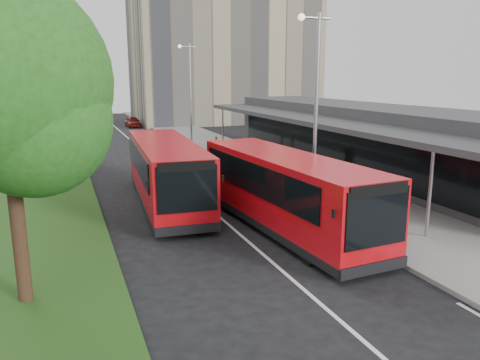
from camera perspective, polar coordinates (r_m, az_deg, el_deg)
The scene contains 18 objects.
ground at distance 17.28m, azimuth -0.08°, elevation -6.61°, with size 120.00×120.00×0.00m, color black.
pavement at distance 37.60m, azimuth -2.45°, elevation 3.98°, with size 5.00×80.00×0.15m, color gray.
grass_verge at distance 35.71m, azimuth -22.64°, elevation 2.52°, with size 5.00×80.00×0.10m, color #244A17.
lane_centre_line at distance 31.32m, azimuth -9.95°, elevation 1.94°, with size 0.12×70.00×0.01m, color silver.
kerb_dashes at distance 35.89m, azimuth -6.03°, elevation 3.40°, with size 0.12×56.00×0.01m.
office_block at distance 60.68m, azimuth -1.99°, elevation 15.69°, with size 22.00×12.00×18.00m, color tan.
station_building at distance 28.85m, azimuth 14.59°, elevation 4.92°, with size 7.70×26.00×4.00m.
tree_near at distance 12.36m, azimuth -26.83°, elevation 9.06°, with size 5.02×5.02×8.07m.
tree_mid at distance 24.33m, azimuth -24.25°, elevation 10.76°, with size 5.17×5.17×8.31m.
tree_far at distance 36.33m, azimuth -23.24°, elevation 9.83°, with size 4.44×4.44×7.09m.
lamp_post_near at distance 19.94m, azimuth 9.07°, elevation 9.65°, with size 1.44×0.28×8.00m.
lamp_post_far at distance 38.57m, azimuth -6.19°, elevation 11.07°, with size 1.44×0.28×8.00m.
bus_main at distance 17.46m, azimuth 5.54°, elevation -1.48°, with size 3.24×10.19×2.84m.
bus_second at distance 21.17m, azimuth -8.99°, elevation 0.92°, with size 3.20×10.20×2.85m.
litter_bin at distance 28.12m, azimuth 3.04°, elevation 2.28°, with size 0.57×0.57×1.03m, color #362616.
bollard at distance 35.85m, azimuth -2.92°, elevation 4.51°, with size 0.16×0.16×1.03m, color yellow.
car_near at distance 54.84m, azimuth -12.93°, elevation 6.94°, with size 1.42×3.53×1.20m, color #5F130D.
car_far at distance 59.99m, azimuth -16.99°, elevation 7.13°, with size 1.19×3.41×1.12m, color navy.
Camera 1 is at (-5.84, -15.25, 5.68)m, focal length 35.00 mm.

